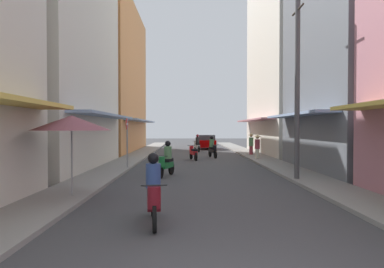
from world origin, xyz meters
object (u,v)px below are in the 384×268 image
object	(u,v)px
vendor_umbrella	(72,123)
street_sign_no_entry	(127,136)
motorbike_red	(193,153)
motorbike_maroon	(154,192)
pedestrian_midway	(251,143)
utility_pole	(297,87)
pedestrian_far	(257,146)
motorbike_green	(166,161)
parked_car	(207,142)
motorbike_black	(212,148)
motorbike_white	(197,144)

from	to	relation	value
vendor_umbrella	street_sign_no_entry	distance (m)	6.76
motorbike_red	motorbike_maroon	distance (m)	14.08
pedestrian_midway	utility_pole	world-z (taller)	utility_pole
pedestrian_far	street_sign_no_entry	distance (m)	9.17
motorbike_green	pedestrian_far	xyz separation A→B (m)	(5.59, 7.06, 0.26)
parked_car	street_sign_no_entry	bearing A→B (deg)	-107.39
motorbike_green	utility_pole	distance (m)	6.31
motorbike_maroon	utility_pole	world-z (taller)	utility_pole
parked_car	pedestrian_far	xyz separation A→B (m)	(2.72, -11.28, 0.23)
pedestrian_far	motorbike_green	bearing A→B (deg)	-128.39
motorbike_black	utility_pole	distance (m)	11.05
pedestrian_far	motorbike_white	bearing A→B (deg)	116.96
motorbike_green	pedestrian_midway	bearing A→B (deg)	60.24
vendor_umbrella	pedestrian_midway	bearing A→B (deg)	60.37
motorbike_black	utility_pole	bearing A→B (deg)	-75.85
utility_pole	street_sign_no_entry	bearing A→B (deg)	154.04
utility_pole	motorbike_red	bearing A→B (deg)	115.16
vendor_umbrella	motorbike_black	bearing A→B (deg)	68.57
pedestrian_midway	street_sign_no_entry	world-z (taller)	street_sign_no_entry
parked_car	pedestrian_midway	bearing A→B (deg)	-70.50
motorbike_red	utility_pole	distance (m)	10.01
motorbike_green	street_sign_no_entry	xyz separation A→B (m)	(-2.16, 2.24, 1.01)
motorbike_green	street_sign_no_entry	size ratio (longest dim) A/B	0.66
motorbike_red	utility_pole	bearing A→B (deg)	-64.84
motorbike_green	motorbike_maroon	distance (m)	6.89
motorbike_white	street_sign_no_entry	world-z (taller)	street_sign_no_entry
motorbike_green	parked_car	xyz separation A→B (m)	(2.88, 18.34, 0.04)
motorbike_maroon	street_sign_no_entry	world-z (taller)	street_sign_no_entry
motorbike_black	pedestrian_midway	xyz separation A→B (m)	(3.06, 1.24, 0.28)
pedestrian_far	street_sign_no_entry	xyz separation A→B (m)	(-7.76, -4.82, 0.75)
pedestrian_far	street_sign_no_entry	bearing A→B (deg)	-148.13
motorbike_red	street_sign_no_entry	xyz separation A→B (m)	(-3.46, -4.91, 1.21)
parked_car	utility_pole	xyz separation A→B (m)	(2.44, -19.75, 3.06)
motorbike_green	motorbike_maroon	bearing A→B (deg)	-88.44
parked_car	motorbike_red	bearing A→B (deg)	-98.04
parked_car	street_sign_no_entry	size ratio (longest dim) A/B	1.57
pedestrian_midway	vendor_umbrella	distance (m)	16.86
motorbike_green	pedestrian_midway	distance (m)	11.66
utility_pole	street_sign_no_entry	xyz separation A→B (m)	(-7.48, 3.64, -2.08)
motorbike_red	vendor_umbrella	distance (m)	12.38
motorbike_maroon	motorbike_black	bearing A→B (deg)	80.85
motorbike_green	utility_pole	world-z (taller)	utility_pole
motorbike_white	motorbike_red	world-z (taller)	motorbike_white
motorbike_red	vendor_umbrella	xyz separation A→B (m)	(-3.82, -11.64, 1.79)
motorbike_white	motorbike_maroon	world-z (taller)	same
motorbike_red	motorbike_green	world-z (taller)	motorbike_green
motorbike_black	vendor_umbrella	size ratio (longest dim) A/B	0.70
motorbike_red	street_sign_no_entry	distance (m)	6.13
motorbike_red	vendor_umbrella	size ratio (longest dim) A/B	0.70
street_sign_no_entry	pedestrian_midway	bearing A→B (deg)	44.76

